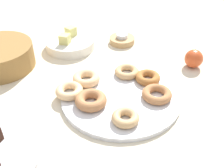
# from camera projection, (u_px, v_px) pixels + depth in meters

# --- Properties ---
(ground_plane) EXTENTS (2.40, 2.40, 0.00)m
(ground_plane) POSITION_uv_depth(u_px,v_px,m) (121.00, 98.00, 0.86)
(ground_plane) COLOR beige
(donut_plate) EXTENTS (0.37, 0.37, 0.01)m
(donut_plate) POSITION_uv_depth(u_px,v_px,m) (121.00, 96.00, 0.85)
(donut_plate) COLOR silver
(donut_plate) RESTS_ON ground_plane
(donut_0) EXTENTS (0.11, 0.11, 0.02)m
(donut_0) POSITION_uv_depth(u_px,v_px,m) (157.00, 94.00, 0.83)
(donut_0) COLOR #B27547
(donut_0) RESTS_ON donut_plate
(donut_1) EXTENTS (0.11, 0.11, 0.02)m
(donut_1) POSITION_uv_depth(u_px,v_px,m) (148.00, 78.00, 0.90)
(donut_1) COLOR #AD6B33
(donut_1) RESTS_ON donut_plate
(donut_2) EXTENTS (0.13, 0.13, 0.03)m
(donut_2) POSITION_uv_depth(u_px,v_px,m) (86.00, 78.00, 0.89)
(donut_2) COLOR #EABC84
(donut_2) RESTS_ON donut_plate
(donut_3) EXTENTS (0.09, 0.09, 0.02)m
(donut_3) POSITION_uv_depth(u_px,v_px,m) (127.00, 72.00, 0.93)
(donut_3) COLOR tan
(donut_3) RESTS_ON donut_plate
(donut_4) EXTENTS (0.09, 0.09, 0.02)m
(donut_4) POSITION_uv_depth(u_px,v_px,m) (125.00, 118.00, 0.75)
(donut_4) COLOR tan
(donut_4) RESTS_ON donut_plate
(donut_5) EXTENTS (0.12, 0.12, 0.03)m
(donut_5) POSITION_uv_depth(u_px,v_px,m) (69.00, 91.00, 0.84)
(donut_5) COLOR #EABC84
(donut_5) RESTS_ON donut_plate
(donut_6) EXTENTS (0.13, 0.13, 0.03)m
(donut_6) POSITION_uv_depth(u_px,v_px,m) (91.00, 100.00, 0.80)
(donut_6) COLOR #B27547
(donut_6) RESTS_ON donut_plate
(candle_holder) EXTENTS (0.10, 0.10, 0.02)m
(candle_holder) POSITION_uv_depth(u_px,v_px,m) (122.00, 40.00, 1.14)
(candle_holder) COLOR tan
(candle_holder) RESTS_ON ground_plane
(tealight) EXTENTS (0.05, 0.05, 0.01)m
(tealight) POSITION_uv_depth(u_px,v_px,m) (122.00, 36.00, 1.13)
(tealight) COLOR silver
(tealight) RESTS_ON candle_holder
(fruit_bowl) EXTENTS (0.19, 0.19, 0.04)m
(fruit_bowl) POSITION_uv_depth(u_px,v_px,m) (70.00, 44.00, 1.10)
(fruit_bowl) COLOR silver
(fruit_bowl) RESTS_ON ground_plane
(melon_chunk_left) EXTENTS (0.04, 0.04, 0.04)m
(melon_chunk_left) POSITION_uv_depth(u_px,v_px,m) (65.00, 39.00, 1.06)
(melon_chunk_left) COLOR #DBD67A
(melon_chunk_left) RESTS_ON fruit_bowl
(melon_chunk_right) EXTENTS (0.05, 0.05, 0.04)m
(melon_chunk_right) POSITION_uv_depth(u_px,v_px,m) (71.00, 31.00, 1.11)
(melon_chunk_right) COLOR #DBD67A
(melon_chunk_right) RESTS_ON fruit_bowl
(apple) EXTENTS (0.07, 0.07, 0.07)m
(apple) POSITION_uv_depth(u_px,v_px,m) (194.00, 59.00, 0.98)
(apple) COLOR #CC4C23
(apple) RESTS_ON ground_plane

